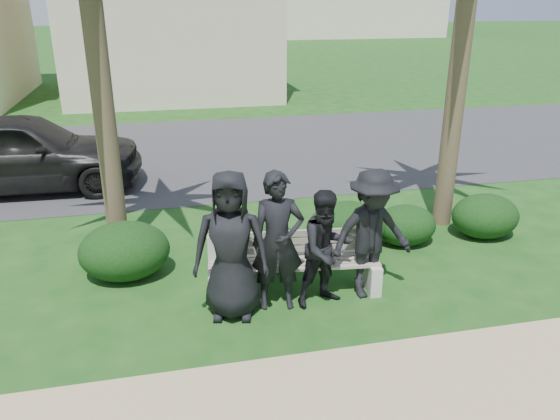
# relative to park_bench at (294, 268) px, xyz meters

# --- Properties ---
(ground) EXTENTS (160.00, 160.00, 0.00)m
(ground) POSITION_rel_park_bench_xyz_m (0.12, -0.40, -0.37)
(ground) COLOR #154212
(ground) RESTS_ON ground
(footpath) EXTENTS (30.00, 1.60, 0.01)m
(footpath) POSITION_rel_park_bench_xyz_m (0.12, -2.20, -0.37)
(footpath) COLOR tan
(footpath) RESTS_ON ground
(asphalt_street) EXTENTS (160.00, 8.00, 0.01)m
(asphalt_street) POSITION_rel_park_bench_xyz_m (0.12, 7.60, -0.37)
(asphalt_street) COLOR #2D2D30
(asphalt_street) RESTS_ON ground
(stucco_bldg_right) EXTENTS (8.40, 8.40, 7.30)m
(stucco_bldg_right) POSITION_rel_park_bench_xyz_m (-0.88, 17.60, 3.30)
(stucco_bldg_right) COLOR beige
(stucco_bldg_right) RESTS_ON ground
(park_bench) EXTENTS (2.38, 0.78, 0.81)m
(park_bench) POSITION_rel_park_bench_xyz_m (0.00, 0.00, 0.00)
(park_bench) COLOR gray
(park_bench) RESTS_ON ground
(man_a) EXTENTS (1.05, 0.80, 1.92)m
(man_a) POSITION_rel_park_bench_xyz_m (-0.89, -0.37, 0.59)
(man_a) COLOR black
(man_a) RESTS_ON ground
(man_b) EXTENTS (0.72, 0.51, 1.85)m
(man_b) POSITION_rel_park_bench_xyz_m (-0.29, -0.31, 0.56)
(man_b) COLOR black
(man_b) RESTS_ON ground
(man_c) EXTENTS (0.88, 0.76, 1.57)m
(man_c) POSITION_rel_park_bench_xyz_m (0.34, -0.36, 0.42)
(man_c) COLOR black
(man_c) RESTS_ON ground
(man_d) EXTENTS (1.22, 0.78, 1.79)m
(man_d) POSITION_rel_park_bench_xyz_m (0.98, -0.29, 0.53)
(man_d) COLOR black
(man_d) RESTS_ON ground
(hedge_a) EXTENTS (1.29, 1.07, 0.84)m
(hedge_a) POSITION_rel_park_bench_xyz_m (-2.27, 0.99, 0.06)
(hedge_a) COLOR black
(hedge_a) RESTS_ON ground
(hedge_c) EXTENTS (1.00, 0.82, 0.65)m
(hedge_c) POSITION_rel_park_bench_xyz_m (-0.17, 0.90, -0.04)
(hedge_c) COLOR black
(hedge_c) RESTS_ON ground
(hedge_d) EXTENTS (1.25, 1.04, 0.82)m
(hedge_d) POSITION_rel_park_bench_xyz_m (1.16, 1.15, 0.04)
(hedge_d) COLOR black
(hedge_d) RESTS_ON ground
(hedge_e) EXTENTS (1.02, 0.84, 0.67)m
(hedge_e) POSITION_rel_park_bench_xyz_m (2.18, 1.17, -0.03)
(hedge_e) COLOR black
(hedge_e) RESTS_ON ground
(hedge_f) EXTENTS (1.15, 0.95, 0.75)m
(hedge_f) POSITION_rel_park_bench_xyz_m (3.63, 1.15, 0.01)
(hedge_f) COLOR black
(hedge_f) RESTS_ON ground
(car_a) EXTENTS (4.89, 2.11, 1.64)m
(car_a) POSITION_rel_park_bench_xyz_m (-4.48, 5.38, 0.46)
(car_a) COLOR black
(car_a) RESTS_ON ground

